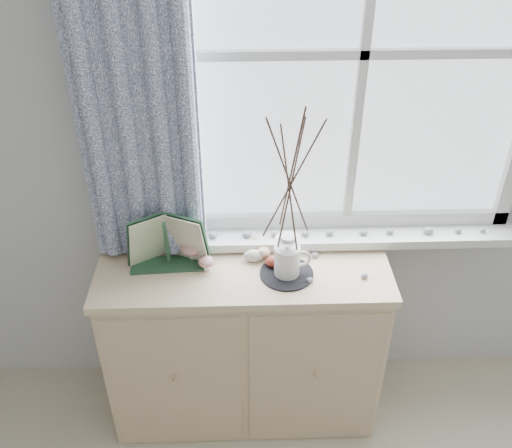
% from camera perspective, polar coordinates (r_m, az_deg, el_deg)
% --- Properties ---
extents(sideboard, '(1.20, 0.45, 0.85)m').
position_cam_1_polar(sideboard, '(2.61, -1.15, -11.68)').
color(sideboard, beige).
rests_on(sideboard, ground).
extents(botanical_book, '(0.37, 0.15, 0.25)m').
position_cam_1_polar(botanical_book, '(2.26, -8.95, -2.12)').
color(botanical_book, '#1F422A').
rests_on(botanical_book, sideboard).
extents(toadstool_cluster, '(0.14, 0.15, 0.09)m').
position_cam_1_polar(toadstool_cluster, '(2.33, -6.06, -2.76)').
color(toadstool_cluster, white).
rests_on(toadstool_cluster, sideboard).
extents(wooden_eggs, '(0.14, 0.17, 0.07)m').
position_cam_1_polar(wooden_eggs, '(2.36, 0.75, -2.80)').
color(wooden_eggs, tan).
rests_on(wooden_eggs, sideboard).
extents(songbird_figurine, '(0.11, 0.06, 0.06)m').
position_cam_1_polar(songbird_figurine, '(2.34, -0.23, -3.12)').
color(songbird_figurine, silver).
rests_on(songbird_figurine, sideboard).
extents(crocheted_doily, '(0.22, 0.22, 0.01)m').
position_cam_1_polar(crocheted_doily, '(2.29, 3.08, -4.96)').
color(crocheted_doily, black).
rests_on(crocheted_doily, sideboard).
extents(twig_pitcher, '(0.30, 0.30, 0.78)m').
position_cam_1_polar(twig_pitcher, '(2.04, 3.46, 4.61)').
color(twig_pitcher, silver).
rests_on(twig_pitcher, crocheted_doily).
extents(sideboard_pebbles, '(0.33, 0.23, 0.02)m').
position_cam_1_polar(sideboard_pebbles, '(2.34, 6.24, -4.08)').
color(sideboard_pebbles, gray).
rests_on(sideboard_pebbles, sideboard).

